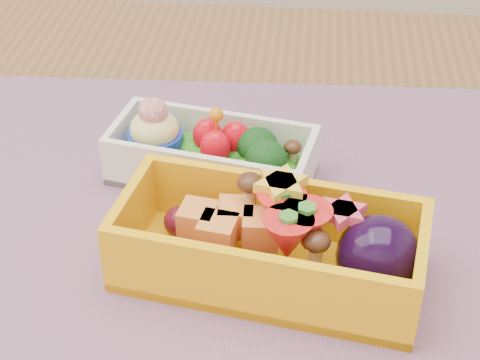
# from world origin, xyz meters

# --- Properties ---
(table) EXTENTS (1.20, 0.80, 0.75)m
(table) POSITION_xyz_m (0.00, 0.00, 0.65)
(table) COLOR brown
(table) RESTS_ON ground
(placemat) EXTENTS (0.56, 0.44, 0.00)m
(placemat) POSITION_xyz_m (-0.01, 0.01, 0.75)
(placemat) COLOR gray
(placemat) RESTS_ON table
(bento_white) EXTENTS (0.16, 0.09, 0.06)m
(bento_white) POSITION_xyz_m (-0.03, 0.07, 0.77)
(bento_white) COLOR white
(bento_white) RESTS_ON placemat
(bento_yellow) EXTENTS (0.21, 0.12, 0.07)m
(bento_yellow) POSITION_xyz_m (0.03, -0.04, 0.78)
(bento_yellow) COLOR #FFB50D
(bento_yellow) RESTS_ON placemat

